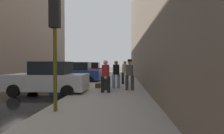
% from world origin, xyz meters
% --- Properties ---
extents(ground_plane, '(120.00, 120.00, 0.00)m').
position_xyz_m(ground_plane, '(0.00, 0.00, 0.00)').
color(ground_plane, black).
extents(sidewalk, '(4.00, 40.00, 0.15)m').
position_xyz_m(sidewalk, '(6.00, 0.00, 0.07)').
color(sidewalk, gray).
rests_on(sidewalk, ground_plane).
extents(parked_silver_sedan, '(4.21, 2.07, 1.79)m').
position_xyz_m(parked_silver_sedan, '(2.65, -1.98, 0.85)').
color(parked_silver_sedan, '#B7BABF').
rests_on(parked_silver_sedan, ground_plane).
extents(parked_blue_sedan, '(4.20, 2.06, 1.79)m').
position_xyz_m(parked_blue_sedan, '(2.65, 3.81, 0.85)').
color(parked_blue_sedan, navy).
rests_on(parked_blue_sedan, ground_plane).
extents(parked_red_hatchback, '(4.24, 2.13, 1.79)m').
position_xyz_m(parked_red_hatchback, '(2.65, 9.68, 0.85)').
color(parked_red_hatchback, '#B2191E').
rests_on(parked_red_hatchback, ground_plane).
extents(fire_hydrant, '(0.42, 0.22, 0.70)m').
position_xyz_m(fire_hydrant, '(4.45, 6.23, 0.50)').
color(fire_hydrant, red).
rests_on(fire_hydrant, sidewalk).
extents(traffic_light, '(0.32, 0.32, 3.60)m').
position_xyz_m(traffic_light, '(4.50, -5.71, 2.76)').
color(traffic_light, '#514C0F').
rests_on(traffic_light, sidewalk).
extents(pedestrian_in_jeans, '(0.53, 0.49, 1.71)m').
position_xyz_m(pedestrian_in_jeans, '(6.25, -0.39, 1.10)').
color(pedestrian_in_jeans, '#728CB2').
rests_on(pedestrian_in_jeans, sidewalk).
extents(pedestrian_in_red_jacket, '(0.52, 0.46, 1.71)m').
position_xyz_m(pedestrian_in_red_jacket, '(5.76, -2.06, 1.10)').
color(pedestrian_in_red_jacket, black).
rests_on(pedestrian_in_red_jacket, sidewalk).
extents(pedestrian_with_beanie, '(0.53, 0.49, 1.78)m').
position_xyz_m(pedestrian_with_beanie, '(7.06, -1.16, 1.14)').
color(pedestrian_with_beanie, '#333338').
rests_on(pedestrian_with_beanie, sidewalk).
extents(pedestrian_in_tan_coat, '(0.53, 0.49, 1.71)m').
position_xyz_m(pedestrian_in_tan_coat, '(6.81, 1.77, 1.10)').
color(pedestrian_in_tan_coat, black).
rests_on(pedestrian_in_tan_coat, sidewalk).
extents(rolling_suitcase, '(0.43, 0.60, 1.04)m').
position_xyz_m(rolling_suitcase, '(5.70, -1.08, 0.49)').
color(rolling_suitcase, black).
rests_on(rolling_suitcase, sidewalk).
extents(duffel_bag, '(0.32, 0.44, 0.28)m').
position_xyz_m(duffel_bag, '(5.11, -0.29, 0.29)').
color(duffel_bag, '#472D19').
rests_on(duffel_bag, sidewalk).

